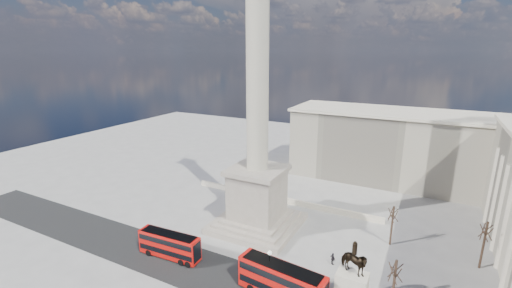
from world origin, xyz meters
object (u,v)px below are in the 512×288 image
at_px(pedestrian_standing, 358,278).
at_px(victorian_lamp, 270,268).
at_px(red_bus_b, 282,282).
at_px(equestrian_statue, 352,286).
at_px(red_bus_a, 170,245).
at_px(pedestrian_crossing, 333,259).
at_px(nelsons_column, 257,156).

bearing_deg(pedestrian_standing, victorian_lamp, 28.55).
bearing_deg(red_bus_b, equestrian_statue, 20.77).
xyz_separation_m(red_bus_a, equestrian_statue, (26.25, 1.64, 1.14)).
bearing_deg(equestrian_statue, red_bus_a, -176.43).
height_order(red_bus_a, victorian_lamp, victorian_lamp).
bearing_deg(pedestrian_crossing, red_bus_b, 104.69).
bearing_deg(victorian_lamp, red_bus_b, -8.55).
relative_size(nelsons_column, red_bus_b, 4.31).
xyz_separation_m(nelsons_column, victorian_lamp, (9.32, -14.74, -9.39)).
xyz_separation_m(equestrian_statue, pedestrian_standing, (-0.17, 5.26, -2.43)).
bearing_deg(equestrian_statue, victorian_lamp, -169.68).
height_order(equestrian_statue, pedestrian_crossing, equestrian_statue).
xyz_separation_m(nelsons_column, pedestrian_crossing, (14.92, -5.18, -11.99)).
xyz_separation_m(red_bus_a, pedestrian_crossing, (22.03, 9.41, -1.15)).
bearing_deg(pedestrian_standing, red_bus_b, 35.60).
relative_size(red_bus_a, victorian_lamp, 1.64).
bearing_deg(equestrian_statue, pedestrian_standing, 91.88).
bearing_deg(red_bus_b, nelsons_column, 132.87).
bearing_deg(victorian_lamp, pedestrian_crossing, 59.63).
height_order(red_bus_b, equestrian_statue, equestrian_statue).
xyz_separation_m(equestrian_statue, pedestrian_crossing, (-4.23, 7.77, -2.29)).
distance_m(nelsons_column, pedestrian_standing, 23.79).
height_order(pedestrian_standing, pedestrian_crossing, pedestrian_crossing).
bearing_deg(red_bus_b, pedestrian_crossing, 75.36).
distance_m(red_bus_a, victorian_lamp, 16.49).
height_order(red_bus_b, pedestrian_crossing, red_bus_b).
bearing_deg(red_bus_a, nelsons_column, 60.81).
xyz_separation_m(red_bus_a, pedestrian_standing, (26.08, 6.89, -1.28)).
height_order(victorian_lamp, pedestrian_standing, victorian_lamp).
bearing_deg(equestrian_statue, nelsons_column, 145.93).
relative_size(red_bus_a, equestrian_statue, 1.08).
relative_size(equestrian_statue, pedestrian_crossing, 4.94).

